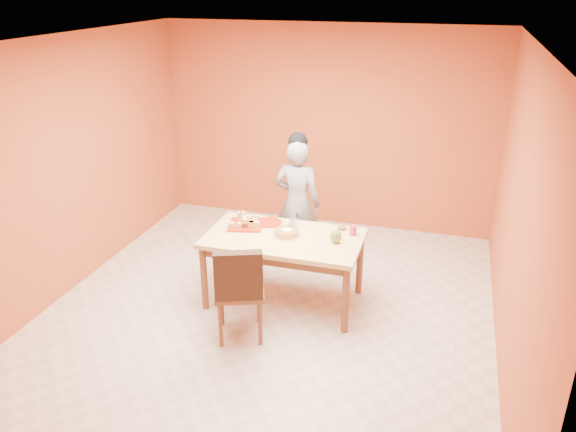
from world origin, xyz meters
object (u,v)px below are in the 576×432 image
(pastry_platter, at_px, (246,225))
(sponge_cake, at_px, (287,232))
(magenta_glass, at_px, (353,230))
(red_dinner_plate, at_px, (269,222))
(dining_chair, at_px, (238,289))
(checker_tin, at_px, (342,228))
(person, at_px, (297,203))
(dining_table, at_px, (284,244))
(egg_ornament, at_px, (336,236))

(pastry_platter, distance_m, sponge_cake, 0.51)
(sponge_cake, xyz_separation_m, magenta_glass, (0.65, 0.22, 0.01))
(pastry_platter, bearing_deg, red_dinner_plate, 33.52)
(dining_chair, xyz_separation_m, sponge_cake, (0.24, 0.75, 0.28))
(sponge_cake, height_order, checker_tin, sponge_cake)
(dining_chair, bearing_deg, red_dinner_plate, 70.65)
(checker_tin, bearing_deg, person, 138.63)
(dining_table, relative_size, red_dinner_plate, 5.69)
(pastry_platter, height_order, egg_ornament, egg_ornament)
(pastry_platter, distance_m, red_dinner_plate, 0.26)
(dining_chair, xyz_separation_m, checker_tin, (0.75, 1.08, 0.25))
(person, xyz_separation_m, sponge_cake, (0.14, -0.90, 0.03))
(dining_chair, relative_size, egg_ornament, 6.99)
(sponge_cake, relative_size, egg_ornament, 1.74)
(dining_chair, distance_m, egg_ornament, 1.11)
(person, height_order, egg_ornament, person)
(sponge_cake, bearing_deg, pastry_platter, 166.31)
(egg_ornament, bearing_deg, red_dinner_plate, 162.57)
(pastry_platter, bearing_deg, egg_ornament, -7.56)
(person, xyz_separation_m, red_dinner_plate, (-0.14, -0.63, -0.00))
(pastry_platter, height_order, red_dinner_plate, pastry_platter)
(pastry_platter, xyz_separation_m, sponge_cake, (0.49, -0.12, 0.03))
(dining_chair, height_order, sponge_cake, dining_chair)
(egg_ornament, bearing_deg, pastry_platter, 174.07)
(egg_ornament, distance_m, checker_tin, 0.35)
(dining_table, xyz_separation_m, person, (-0.11, 0.91, 0.10))
(dining_table, relative_size, person, 1.04)
(sponge_cake, relative_size, checker_tin, 2.74)
(pastry_platter, height_order, magenta_glass, magenta_glass)
(person, bearing_deg, sponge_cake, 102.50)
(dining_chair, distance_m, sponge_cake, 0.84)
(magenta_glass, distance_m, checker_tin, 0.18)
(sponge_cake, xyz_separation_m, egg_ornament, (0.52, -0.01, 0.03))
(dining_chair, height_order, red_dinner_plate, dining_chair)
(red_dinner_plate, distance_m, sponge_cake, 0.38)
(dining_chair, bearing_deg, pastry_platter, 84.57)
(pastry_platter, bearing_deg, sponge_cake, -13.69)
(sponge_cake, height_order, magenta_glass, magenta_glass)
(pastry_platter, xyz_separation_m, egg_ornament, (1.01, -0.13, 0.06))
(dining_table, bearing_deg, person, 97.02)
(pastry_platter, bearing_deg, magenta_glass, 5.20)
(person, distance_m, pastry_platter, 0.85)
(pastry_platter, relative_size, checker_tin, 3.91)
(magenta_glass, xyz_separation_m, checker_tin, (-0.14, 0.10, -0.04))
(magenta_glass, bearing_deg, pastry_platter, -174.80)
(red_dinner_plate, xyz_separation_m, sponge_cake, (0.28, -0.26, 0.03))
(dining_table, height_order, sponge_cake, sponge_cake)
(dining_chair, bearing_deg, person, 64.93)
(dining_chair, relative_size, pastry_platter, 2.81)
(dining_table, bearing_deg, pastry_platter, 164.09)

